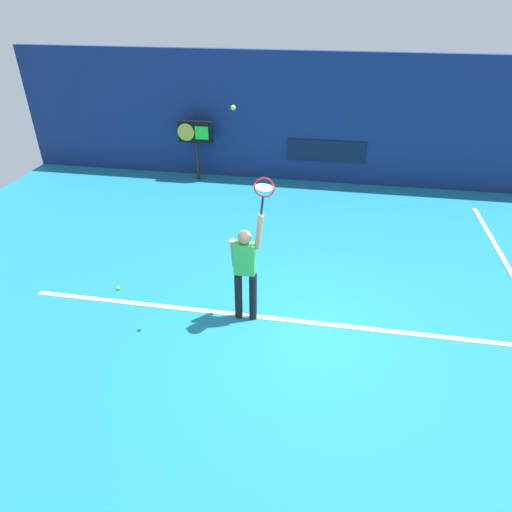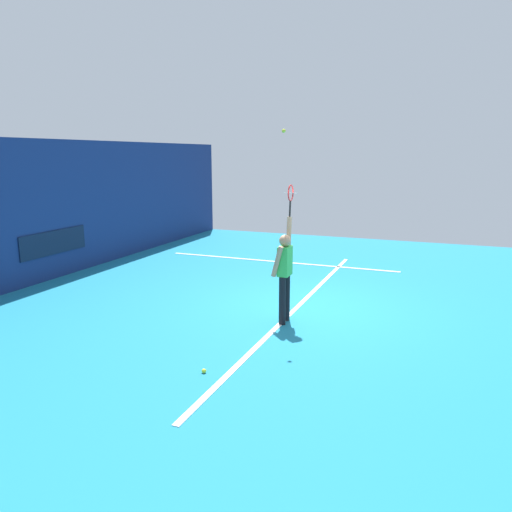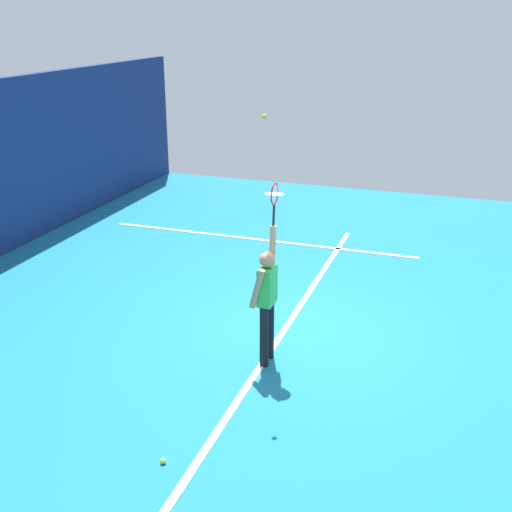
% 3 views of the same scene
% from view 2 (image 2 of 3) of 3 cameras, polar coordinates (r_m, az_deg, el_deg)
% --- Properties ---
extents(ground_plane, '(18.00, 18.00, 0.00)m').
position_cam_2_polar(ground_plane, '(10.36, 5.99, -5.95)').
color(ground_plane, teal).
extents(back_wall, '(18.00, 0.20, 3.51)m').
position_cam_2_polar(back_wall, '(13.46, -23.03, 4.92)').
color(back_wall, navy).
rests_on(back_wall, ground_plane).
extents(sponsor_banner_center, '(2.20, 0.03, 0.60)m').
position_cam_2_polar(sponsor_banner_center, '(13.49, -22.38, 1.46)').
color(sponsor_banner_center, '#0C1933').
extents(court_baseline, '(10.00, 0.10, 0.01)m').
position_cam_2_polar(court_baseline, '(10.41, 4.94, -5.80)').
color(court_baseline, white).
rests_on(court_baseline, ground_plane).
extents(court_sideline, '(0.10, 7.00, 0.01)m').
position_cam_2_polar(court_sideline, '(14.55, 2.59, -0.68)').
color(court_sideline, white).
rests_on(court_sideline, ground_plane).
extents(tennis_player, '(0.55, 0.31, 1.99)m').
position_cam_2_polar(tennis_player, '(9.16, 3.33, -1.70)').
color(tennis_player, black).
rests_on(tennis_player, ground_plane).
extents(tennis_racket, '(0.34, 0.27, 0.62)m').
position_cam_2_polar(tennis_racket, '(9.22, 4.04, 7.10)').
color(tennis_racket, black).
extents(tennis_ball, '(0.07, 0.07, 0.07)m').
position_cam_2_polar(tennis_ball, '(8.79, 3.24, 14.30)').
color(tennis_ball, '#CCE033').
extents(spare_ball, '(0.07, 0.07, 0.07)m').
position_cam_2_polar(spare_ball, '(7.41, -6.06, -13.11)').
color(spare_ball, '#CCE033').
rests_on(spare_ball, ground_plane).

